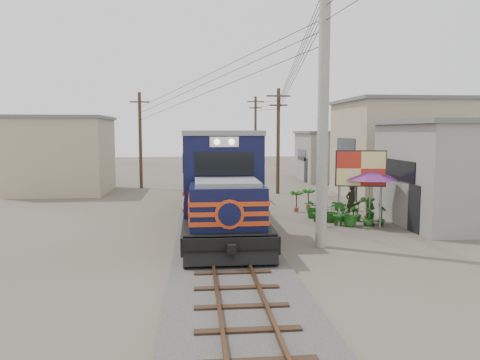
{
  "coord_description": "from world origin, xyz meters",
  "views": [
    {
      "loc": [
        -1.04,
        -16.84,
        4.2
      ],
      "look_at": [
        0.79,
        2.13,
        2.2
      ],
      "focal_mm": 35.0,
      "sensor_mm": 36.0,
      "label": 1
    }
  ],
  "objects": [
    {
      "name": "ground",
      "position": [
        0.0,
        0.0,
        0.0
      ],
      "size": [
        120.0,
        120.0,
        0.0
      ],
      "primitive_type": "plane",
      "color": "#473F35",
      "rests_on": "ground"
    },
    {
      "name": "ballast",
      "position": [
        0.0,
        10.0,
        0.08
      ],
      "size": [
        3.6,
        70.0,
        0.16
      ],
      "primitive_type": "cube",
      "color": "#595651",
      "rests_on": "ground"
    },
    {
      "name": "track",
      "position": [
        0.0,
        10.0,
        0.26
      ],
      "size": [
        1.15,
        70.0,
        0.12
      ],
      "color": "#51331E",
      "rests_on": "ground"
    },
    {
      "name": "locomotive",
      "position": [
        0.0,
        4.85,
        1.77
      ],
      "size": [
        3.02,
        16.46,
        4.08
      ],
      "color": "black",
      "rests_on": "ground"
    },
    {
      "name": "utility_pole_main",
      "position": [
        3.5,
        -0.5,
        5.0
      ],
      "size": [
        0.4,
        0.4,
        10.0
      ],
      "color": "#9E9B93",
      "rests_on": "ground"
    },
    {
      "name": "wooden_pole_mid",
      "position": [
        4.5,
        14.0,
        3.68
      ],
      "size": [
        1.6,
        0.24,
        7.0
      ],
      "color": "#4C3826",
      "rests_on": "ground"
    },
    {
      "name": "wooden_pole_far",
      "position": [
        4.8,
        28.0,
        3.93
      ],
      "size": [
        1.6,
        0.24,
        7.5
      ],
      "color": "#4C3826",
      "rests_on": "ground"
    },
    {
      "name": "wooden_pole_left",
      "position": [
        -5.0,
        18.0,
        3.68
      ],
      "size": [
        1.6,
        0.24,
        7.0
      ],
      "color": "#4C3826",
      "rests_on": "ground"
    },
    {
      "name": "power_lines",
      "position": [
        -0.14,
        8.49,
        7.56
      ],
      "size": [
        9.65,
        19.0,
        3.3
      ],
      "color": "black",
      "rests_on": "ground"
    },
    {
      "name": "shophouse_front",
      "position": [
        11.5,
        3.0,
        2.36
      ],
      "size": [
        7.35,
        6.3,
        4.7
      ],
      "color": "gray",
      "rests_on": "ground"
    },
    {
      "name": "shophouse_mid",
      "position": [
        12.5,
        12.0,
        3.11
      ],
      "size": [
        8.4,
        7.35,
        6.2
      ],
      "color": "tan",
      "rests_on": "ground"
    },
    {
      "name": "shophouse_back",
      "position": [
        11.0,
        22.0,
        2.11
      ],
      "size": [
        6.3,
        6.3,
        4.2
      ],
      "color": "gray",
      "rests_on": "ground"
    },
    {
      "name": "shophouse_left",
      "position": [
        -10.0,
        16.0,
        2.61
      ],
      "size": [
        6.3,
        6.3,
        5.2
      ],
      "color": "tan",
      "rests_on": "ground"
    },
    {
      "name": "billboard",
      "position": [
        6.15,
        2.85,
        2.48
      ],
      "size": [
        2.16,
        0.55,
        3.37
      ],
      "rotation": [
        0.0,
        0.0,
        -0.2
      ],
      "color": "#99999E",
      "rests_on": "ground"
    },
    {
      "name": "market_umbrella",
      "position": [
        6.7,
        3.1,
        2.35
      ],
      "size": [
        2.88,
        2.88,
        2.67
      ],
      "rotation": [
        0.0,
        0.0,
        0.21
      ],
      "color": "black",
      "rests_on": "ground"
    },
    {
      "name": "vendor",
      "position": [
        6.48,
        4.99,
        0.81
      ],
      "size": [
        0.7,
        0.59,
        1.63
      ],
      "primitive_type": "imported",
      "rotation": [
        0.0,
        0.0,
        3.55
      ],
      "color": "black",
      "rests_on": "ground"
    },
    {
      "name": "plant_nursery",
      "position": [
        5.57,
        3.83,
        0.52
      ],
      "size": [
        3.36,
        3.41,
        1.12
      ],
      "color": "#1E5A19",
      "rests_on": "ground"
    }
  ]
}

